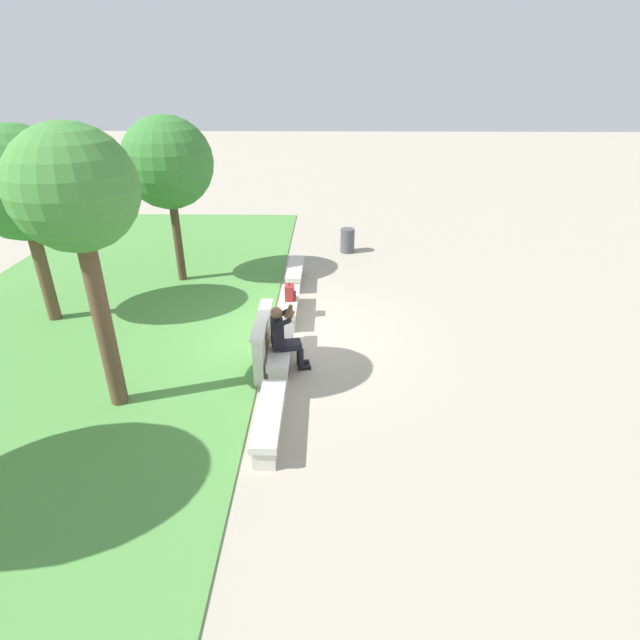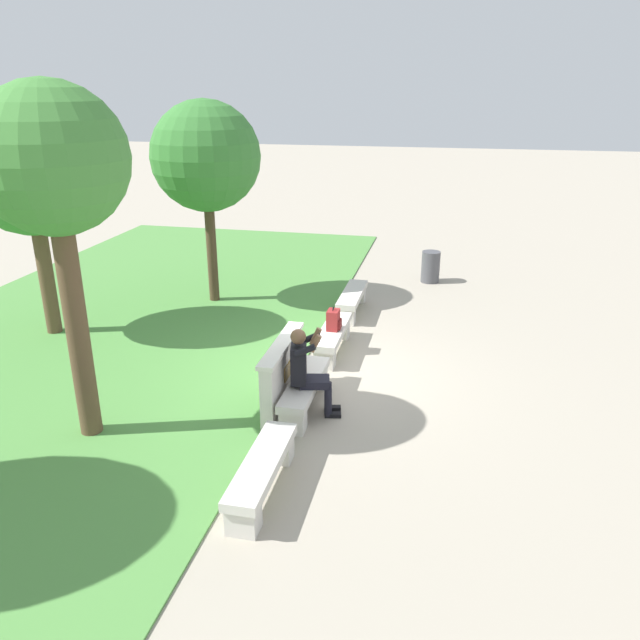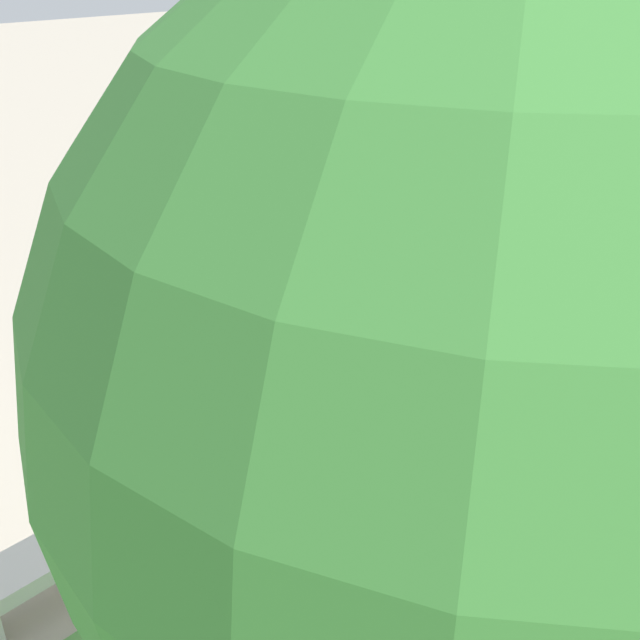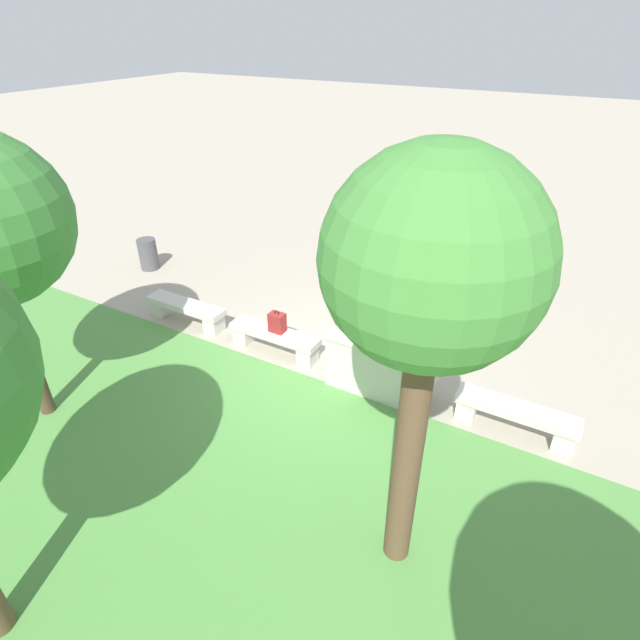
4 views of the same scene
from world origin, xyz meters
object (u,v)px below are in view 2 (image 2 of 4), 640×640
object	(u,v)px
bench_near	(305,389)
trash_bin	(431,267)
bench_main	(262,471)
bench_mid	(333,336)
bench_far	(352,299)
tree_left_background	(53,167)
tree_far_back	(29,170)
backpack	(334,320)
tree_right_background	(206,157)
person_photographer	(307,368)

from	to	relation	value
bench_near	trash_bin	xyz separation A→B (m)	(6.75, -1.49, 0.08)
bench_main	bench_mid	size ratio (longest dim) A/B	1.00
bench_main	bench_far	distance (m)	6.34
bench_near	bench_far	xyz separation A→B (m)	(4.22, 0.00, 0.00)
tree_left_background	bench_near	bearing A→B (deg)	-63.75
tree_far_back	trash_bin	size ratio (longest dim) A/B	5.70
trash_bin	backpack	bearing A→B (deg)	162.73
trash_bin	tree_right_background	bearing A→B (deg)	118.10
bench_far	person_photographer	distance (m)	4.42
bench_main	trash_bin	xyz separation A→B (m)	(8.86, -1.49, 0.08)
tree_left_background	trash_bin	xyz separation A→B (m)	(8.08, -4.19, -3.22)
bench_main	tree_right_background	world-z (taller)	tree_right_background
person_photographer	tree_left_background	bearing A→B (deg)	112.70
tree_right_background	tree_far_back	xyz separation A→B (m)	(-2.45, 2.32, -0.02)
backpack	tree_far_back	distance (m)	5.98
tree_far_back	person_photographer	bearing A→B (deg)	-110.22
bench_mid	backpack	distance (m)	0.34
bench_main	bench_mid	bearing A→B (deg)	0.00
person_photographer	bench_near	bearing A→B (deg)	23.95
bench_mid	tree_far_back	world-z (taller)	tree_far_back
tree_left_background	tree_far_back	bearing A→B (deg)	40.49
bench_near	tree_far_back	size ratio (longest dim) A/B	0.41
bench_far	tree_left_background	distance (m)	7.00
bench_near	trash_bin	world-z (taller)	trash_bin
bench_main	backpack	bearing A→B (deg)	-0.39
bench_far	tree_right_background	xyz separation A→B (m)	(0.08, 3.10, 2.81)
bench_far	person_photographer	xyz separation A→B (m)	(-4.39, -0.08, 0.44)
tree_left_background	trash_bin	bearing A→B (deg)	-27.39
bench_far	tree_left_background	bearing A→B (deg)	154.08
bench_main	bench_near	size ratio (longest dim) A/B	1.00
bench_near	bench_mid	size ratio (longest dim) A/B	1.00
person_photographer	tree_left_background	size ratio (longest dim) A/B	0.29
bench_main	bench_near	distance (m)	2.11
tree_left_background	bench_main	bearing A→B (deg)	-106.13
bench_mid	bench_far	distance (m)	2.11
person_photographer	backpack	distance (m)	2.23
tree_far_back	bench_near	bearing A→B (deg)	-108.88
bench_near	tree_right_background	bearing A→B (deg)	35.76
backpack	trash_bin	world-z (taller)	backpack
bench_far	trash_bin	bearing A→B (deg)	-30.50
person_photographer	tree_far_back	world-z (taller)	tree_far_back
bench_mid	tree_left_background	world-z (taller)	tree_left_background
bench_far	trash_bin	world-z (taller)	trash_bin
bench_main	person_photographer	size ratio (longest dim) A/B	1.32
bench_main	tree_left_background	xyz separation A→B (m)	(0.78, 2.70, 3.30)
bench_mid	bench_main	bearing A→B (deg)	180.00
bench_far	bench_main	bearing A→B (deg)	180.00
bench_mid	backpack	world-z (taller)	backpack
bench_far	tree_right_background	distance (m)	4.18
bench_mid	person_photographer	xyz separation A→B (m)	(-2.28, -0.08, 0.44)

